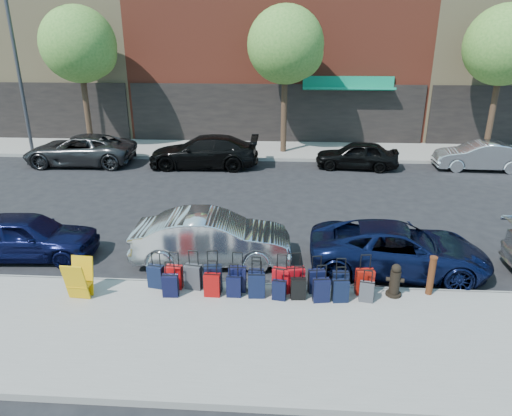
# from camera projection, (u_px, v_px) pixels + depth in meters

# --- Properties ---
(ground) EXTENTS (120.00, 120.00, 0.00)m
(ground) POSITION_uv_depth(u_px,v_px,m) (266.00, 221.00, 15.62)
(ground) COLOR black
(ground) RESTS_ON ground
(sidewalk_near) EXTENTS (60.00, 4.00, 0.15)m
(sidewalk_near) POSITION_uv_depth(u_px,v_px,m) (252.00, 336.00, 9.53)
(sidewalk_near) COLOR gray
(sidewalk_near) RESTS_ON ground
(sidewalk_far) EXTENTS (60.00, 4.00, 0.15)m
(sidewalk_far) POSITION_uv_depth(u_px,v_px,m) (274.00, 150.00, 24.92)
(sidewalk_far) COLOR gray
(sidewalk_far) RESTS_ON ground
(curb_near) EXTENTS (60.00, 0.08, 0.15)m
(curb_near) POSITION_uv_depth(u_px,v_px,m) (258.00, 286.00, 11.41)
(curb_near) COLOR gray
(curb_near) RESTS_ON ground
(curb_far) EXTENTS (60.00, 0.08, 0.15)m
(curb_far) POSITION_uv_depth(u_px,v_px,m) (273.00, 160.00, 23.04)
(curb_far) COLOR gray
(curb_far) RESTS_ON ground
(building_left) EXTENTS (15.00, 12.12, 16.00)m
(building_left) POSITION_uv_depth(u_px,v_px,m) (41.00, 3.00, 30.54)
(building_left) COLOR #96835C
(building_left) RESTS_ON ground
(tree_left) EXTENTS (3.80, 3.80, 7.27)m
(tree_left) POSITION_uv_depth(u_px,v_px,m) (81.00, 47.00, 23.16)
(tree_left) COLOR black
(tree_left) RESTS_ON sidewalk_far
(tree_center) EXTENTS (3.80, 3.80, 7.27)m
(tree_center) POSITION_uv_depth(u_px,v_px,m) (288.00, 47.00, 22.52)
(tree_center) COLOR black
(tree_center) RESTS_ON sidewalk_far
(tree_right) EXTENTS (3.80, 3.80, 7.27)m
(tree_right) POSITION_uv_depth(u_px,v_px,m) (507.00, 47.00, 21.88)
(tree_right) COLOR black
(tree_right) RESTS_ON sidewalk_far
(streetlight) EXTENTS (2.59, 0.18, 8.00)m
(streetlight) POSITION_uv_depth(u_px,v_px,m) (21.00, 63.00, 22.95)
(streetlight) COLOR #333338
(streetlight) RESTS_ON sidewalk_far
(suitcase_front_0) EXTENTS (0.41, 0.28, 0.92)m
(suitcase_front_0) POSITION_uv_depth(u_px,v_px,m) (156.00, 276.00, 11.15)
(suitcase_front_0) COLOR black
(suitcase_front_0) RESTS_ON sidewalk_near
(suitcase_front_1) EXTENTS (0.41, 0.26, 0.94)m
(suitcase_front_1) POSITION_uv_depth(u_px,v_px,m) (174.00, 277.00, 11.11)
(suitcase_front_1) COLOR #AA0A0B
(suitcase_front_1) RESTS_ON sidewalk_near
(suitcase_front_2) EXTENTS (0.44, 0.30, 0.99)m
(suitcase_front_2) POSITION_uv_depth(u_px,v_px,m) (193.00, 277.00, 11.09)
(suitcase_front_2) COLOR #313136
(suitcase_front_2) RESTS_ON sidewalk_near
(suitcase_front_3) EXTENTS (0.46, 0.30, 1.03)m
(suitcase_front_3) POSITION_uv_depth(u_px,v_px,m) (213.00, 278.00, 11.00)
(suitcase_front_3) COLOR black
(suitcase_front_3) RESTS_ON sidewalk_near
(suitcase_front_4) EXTENTS (0.42, 0.23, 1.00)m
(suitcase_front_4) POSITION_uv_depth(u_px,v_px,m) (237.00, 279.00, 10.97)
(suitcase_front_4) COLOR black
(suitcase_front_4) RESTS_ON sidewalk_near
(suitcase_front_5) EXTENTS (0.37, 0.21, 0.88)m
(suitcase_front_5) POSITION_uv_depth(u_px,v_px,m) (256.00, 280.00, 11.00)
(suitcase_front_5) COLOR black
(suitcase_front_5) RESTS_ON sidewalk_near
(suitcase_front_6) EXTENTS (0.44, 0.30, 0.97)m
(suitcase_front_6) POSITION_uv_depth(u_px,v_px,m) (281.00, 280.00, 10.94)
(suitcase_front_6) COLOR #A70A11
(suitcase_front_6) RESTS_ON sidewalk_near
(suitcase_front_7) EXTENTS (0.45, 0.30, 1.00)m
(suitcase_front_7) POSITION_uv_depth(u_px,v_px,m) (296.00, 280.00, 10.95)
(suitcase_front_7) COLOR maroon
(suitcase_front_7) RESTS_ON sidewalk_near
(suitcase_front_8) EXTENTS (0.42, 0.28, 0.93)m
(suitcase_front_8) POSITION_uv_depth(u_px,v_px,m) (316.00, 281.00, 10.94)
(suitcase_front_8) COLOR black
(suitcase_front_8) RESTS_ON sidewalk_near
(suitcase_front_9) EXTENTS (0.39, 0.22, 0.91)m
(suitcase_front_9) POSITION_uv_depth(u_px,v_px,m) (340.00, 283.00, 10.86)
(suitcase_front_9) COLOR black
(suitcase_front_9) RESTS_ON sidewalk_near
(suitcase_front_10) EXTENTS (0.44, 0.27, 1.01)m
(suitcase_front_10) POSITION_uv_depth(u_px,v_px,m) (365.00, 282.00, 10.86)
(suitcase_front_10) COLOR maroon
(suitcase_front_10) RESTS_ON sidewalk_near
(suitcase_back_1) EXTENTS (0.38, 0.23, 0.88)m
(suitcase_back_1) POSITION_uv_depth(u_px,v_px,m) (170.00, 285.00, 10.77)
(suitcase_back_1) COLOR black
(suitcase_back_1) RESTS_ON sidewalk_near
(suitcase_back_3) EXTENTS (0.38, 0.23, 0.90)m
(suitcase_back_3) POSITION_uv_depth(u_px,v_px,m) (212.00, 285.00, 10.78)
(suitcase_back_3) COLOR #910909
(suitcase_back_3) RESTS_ON sidewalk_near
(suitcase_back_4) EXTENTS (0.34, 0.20, 0.82)m
(suitcase_back_4) POSITION_uv_depth(u_px,v_px,m) (234.00, 286.00, 10.77)
(suitcase_back_4) COLOR black
(suitcase_back_4) RESTS_ON sidewalk_near
(suitcase_back_5) EXTENTS (0.40, 0.25, 0.93)m
(suitcase_back_5) POSITION_uv_depth(u_px,v_px,m) (257.00, 286.00, 10.73)
(suitcase_back_5) COLOR black
(suitcase_back_5) RESTS_ON sidewalk_near
(suitcase_back_6) EXTENTS (0.35, 0.23, 0.77)m
(suitcase_back_6) POSITION_uv_depth(u_px,v_px,m) (279.00, 290.00, 10.64)
(suitcase_back_6) COLOR black
(suitcase_back_6) RESTS_ON sidewalk_near
(suitcase_back_7) EXTENTS (0.36, 0.22, 0.83)m
(suitcase_back_7) POSITION_uv_depth(u_px,v_px,m) (298.00, 289.00, 10.66)
(suitcase_back_7) COLOR black
(suitcase_back_7) RESTS_ON sidewalk_near
(suitcase_back_8) EXTENTS (0.41, 0.28, 0.91)m
(suitcase_back_8) POSITION_uv_depth(u_px,v_px,m) (321.00, 290.00, 10.56)
(suitcase_back_8) COLOR black
(suitcase_back_8) RESTS_ON sidewalk_near
(suitcase_back_9) EXTENTS (0.39, 0.26, 0.87)m
(suitcase_back_9) POSITION_uv_depth(u_px,v_px,m) (340.00, 291.00, 10.55)
(suitcase_back_9) COLOR black
(suitcase_back_9) RESTS_ON sidewalk_near
(suitcase_back_10) EXTENTS (0.36, 0.25, 0.78)m
(suitcase_back_10) POSITION_uv_depth(u_px,v_px,m) (367.00, 292.00, 10.57)
(suitcase_back_10) COLOR #3C3C41
(suitcase_back_10) RESTS_ON sidewalk_near
(fire_hydrant) EXTENTS (0.42, 0.37, 0.82)m
(fire_hydrant) POSITION_uv_depth(u_px,v_px,m) (395.00, 281.00, 10.76)
(fire_hydrant) COLOR black
(fire_hydrant) RESTS_ON sidewalk_near
(bollard) EXTENTS (0.18, 0.18, 0.98)m
(bollard) POSITION_uv_depth(u_px,v_px,m) (431.00, 275.00, 10.77)
(bollard) COLOR #38190C
(bollard) RESTS_ON sidewalk_near
(display_rack) EXTENTS (0.56, 0.61, 0.94)m
(display_rack) POSITION_uv_depth(u_px,v_px,m) (79.00, 279.00, 10.66)
(display_rack) COLOR #D29B0B
(display_rack) RESTS_ON sidewalk_near
(car_near_0) EXTENTS (3.95, 1.76, 1.32)m
(car_near_0) POSITION_uv_depth(u_px,v_px,m) (27.00, 236.00, 12.85)
(car_near_0) COLOR #0C1035
(car_near_0) RESTS_ON ground
(car_near_1) EXTENTS (4.42, 1.74, 1.43)m
(car_near_1) POSITION_uv_depth(u_px,v_px,m) (212.00, 238.00, 12.57)
(car_near_1) COLOR silver
(car_near_1) RESTS_ON ground
(car_near_2) EXTENTS (4.83, 2.52, 1.30)m
(car_near_2) POSITION_uv_depth(u_px,v_px,m) (398.00, 249.00, 12.11)
(car_near_2) COLOR #0C1439
(car_near_2) RESTS_ON ground
(car_far_0) EXTENTS (5.32, 2.55, 1.46)m
(car_far_0) POSITION_uv_depth(u_px,v_px,m) (80.00, 150.00, 22.22)
(car_far_0) COLOR #313134
(car_far_0) RESTS_ON ground
(car_far_1) EXTENTS (5.26, 2.24, 1.51)m
(car_far_1) POSITION_uv_depth(u_px,v_px,m) (204.00, 152.00, 21.77)
(car_far_1) COLOR black
(car_far_1) RESTS_ON ground
(car_far_2) EXTENTS (3.97, 1.92, 1.31)m
(car_far_2) POSITION_uv_depth(u_px,v_px,m) (357.00, 155.00, 21.58)
(car_far_2) COLOR black
(car_far_2) RESTS_ON ground
(car_far_3) EXTENTS (4.12, 1.61, 1.34)m
(car_far_3) POSITION_uv_depth(u_px,v_px,m) (480.00, 156.00, 21.35)
(car_far_3) COLOR silver
(car_far_3) RESTS_ON ground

